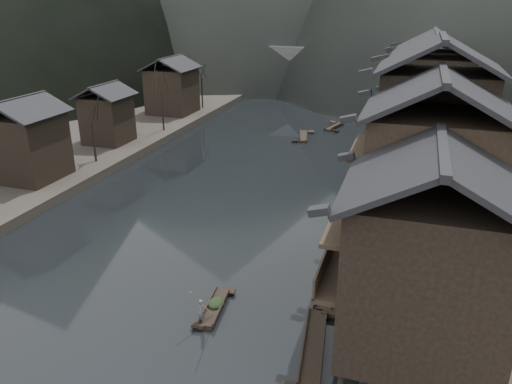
% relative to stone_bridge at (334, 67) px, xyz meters
% --- Properties ---
extents(water, '(300.00, 300.00, 0.00)m').
position_rel_stone_bridge_xyz_m(water, '(0.00, -72.00, -5.11)').
color(water, black).
rests_on(water, ground).
extents(left_bank, '(40.00, 200.00, 1.20)m').
position_rel_stone_bridge_xyz_m(left_bank, '(-35.00, -32.00, -4.51)').
color(left_bank, '#2D2823').
rests_on(left_bank, ground).
extents(stilt_houses, '(9.00, 67.60, 16.25)m').
position_rel_stone_bridge_xyz_m(stilt_houses, '(17.28, -53.22, 3.85)').
color(stilt_houses, black).
rests_on(stilt_houses, ground).
extents(left_houses, '(8.10, 53.20, 8.73)m').
position_rel_stone_bridge_xyz_m(left_houses, '(-20.50, -51.88, 0.55)').
color(left_houses, black).
rests_on(left_houses, left_bank).
extents(bare_trees, '(3.78, 60.05, 7.56)m').
position_rel_stone_bridge_xyz_m(bare_trees, '(-17.00, -51.99, 1.25)').
color(bare_trees, black).
rests_on(bare_trees, left_bank).
extents(moored_sampans, '(2.83, 50.64, 0.47)m').
position_rel_stone_bridge_xyz_m(moored_sampans, '(12.05, -57.32, -4.91)').
color(moored_sampans, black).
rests_on(moored_sampans, water).
extents(midriver_boats, '(5.42, 12.77, 0.45)m').
position_rel_stone_bridge_xyz_m(midriver_boats, '(3.37, -31.64, -4.91)').
color(midriver_boats, black).
rests_on(midriver_boats, water).
extents(stone_bridge, '(40.00, 6.00, 9.00)m').
position_rel_stone_bridge_xyz_m(stone_bridge, '(0.00, 0.00, 0.00)').
color(stone_bridge, '#4C4C4F').
rests_on(stone_bridge, ground).
extents(hero_sampan, '(1.40, 4.59, 0.43)m').
position_rel_stone_bridge_xyz_m(hero_sampan, '(5.51, -76.58, -4.91)').
color(hero_sampan, black).
rests_on(hero_sampan, water).
extents(cargo_heap, '(1.00, 1.31, 0.60)m').
position_rel_stone_bridge_xyz_m(cargo_heap, '(5.53, -76.37, -4.38)').
color(cargo_heap, black).
rests_on(cargo_heap, hero_sampan).
extents(boatman, '(0.66, 0.66, 1.55)m').
position_rel_stone_bridge_xyz_m(boatman, '(5.33, -78.15, -3.90)').
color(boatman, '#555557').
rests_on(boatman, hero_sampan).
extents(bamboo_pole, '(0.80, 2.08, 3.17)m').
position_rel_stone_bridge_xyz_m(bamboo_pole, '(5.53, -78.15, -1.54)').
color(bamboo_pole, '#8C7A51').
rests_on(bamboo_pole, boatman).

